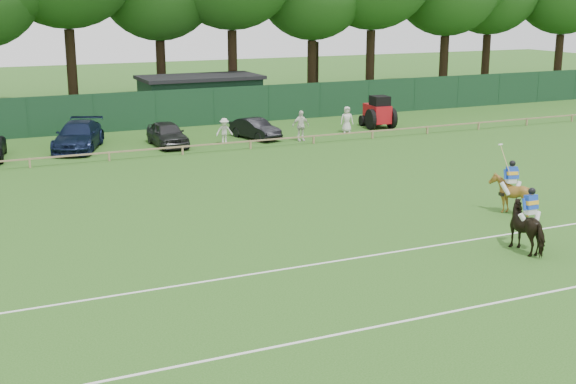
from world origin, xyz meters
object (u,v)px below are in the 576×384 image
horse_chestnut (510,194)px  tractor (378,113)px  spectator_mid (301,126)px  sedan_navy (78,136)px  spectator_right (347,119)px  estate_black (255,129)px  spectator_left (224,131)px  utility_shed (200,97)px  hatch_grey (167,134)px  horse_dark (529,228)px

horse_chestnut → tractor: (6.03, 20.14, 0.21)m
horse_chestnut → spectator_mid: 17.88m
sedan_navy → spectator_right: 16.58m
sedan_navy → estate_black: sedan_navy is taller
spectator_left → spectator_right: spectator_right is taller
utility_shed → spectator_right: bearing=-54.8°
horse_chestnut → estate_black: size_ratio=0.42×
horse_chestnut → spectator_left: size_ratio=1.03×
horse_chestnut → tractor: 21.02m
spectator_mid → utility_shed: bearing=104.9°
hatch_grey → tractor: tractor is taller
tractor → spectator_left: bearing=-167.6°
horse_dark → spectator_right: size_ratio=1.18×
utility_shed → tractor: size_ratio=3.14×
horse_chestnut → utility_shed: bearing=-69.6°
hatch_grey → spectator_mid: size_ratio=2.27×
estate_black → hatch_grey: bearing=165.7°
spectator_mid → estate_black: bearing=141.2°
sedan_navy → spectator_left: 8.27m
horse_dark → estate_black: (-0.31, 23.69, -0.21)m
horse_dark → hatch_grey: (-5.83, 23.58, -0.12)m
horse_dark → estate_black: size_ratio=0.52×
horse_dark → sedan_navy: size_ratio=0.36×
utility_shed → horse_chestnut: bearing=-83.3°
sedan_navy → estate_black: (10.38, -0.91, -0.17)m
estate_black → spectator_mid: 2.87m
horse_dark → tractor: (8.61, 24.13, 0.18)m
horse_chestnut → spectator_mid: size_ratio=0.86×
horse_dark → horse_chestnut: bearing=-122.5°
horse_chestnut → tractor: tractor is taller
horse_dark → hatch_grey: size_ratio=0.47×
spectator_right → tractor: bearing=34.0°
horse_dark → hatch_grey: 24.29m
sedan_navy → horse_dark: bearing=-45.0°
sedan_navy → hatch_grey: sedan_navy is taller
horse_dark → utility_shed: utility_shed is taller
spectator_right → tractor: tractor is taller
spectator_left → horse_dark: bearing=-73.8°
horse_dark → hatch_grey: horse_dark is taller
estate_black → spectator_left: (-2.30, -0.86, 0.15)m
horse_chestnut → spectator_left: 19.54m
estate_black → horse_dark: bearing=-104.8°
spectator_left → horse_chestnut: bearing=-64.9°
horse_chestnut → tractor: bearing=-92.9°
horse_chestnut → spectator_right: spectator_right is taller
spectator_left → spectator_right: size_ratio=0.92×
spectator_right → utility_shed: bearing=143.5°
sedan_navy → spectator_right: bearing=17.2°
spectator_left → spectator_mid: size_ratio=0.83×
horse_chestnut → utility_shed: (-3.38, 28.77, 0.75)m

